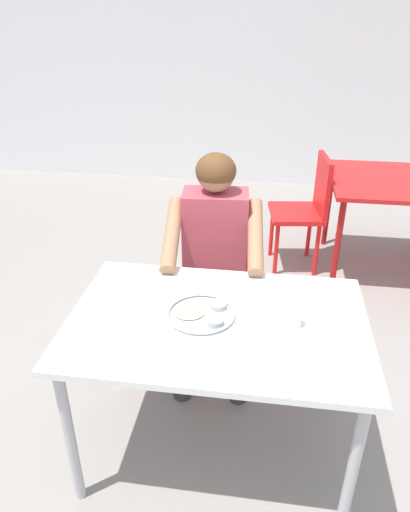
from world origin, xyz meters
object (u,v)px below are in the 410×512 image
object	(u,v)px
diner_foreground	(214,250)
table_background_red	(393,190)
thali_tray	(202,313)
drinking_cup	(293,316)
chair_foreground	(216,269)
chair_red_left	(307,205)
table_foreground	(217,334)

from	to	relation	value
diner_foreground	table_background_red	size ratio (longest dim) A/B	1.34
thali_tray	drinking_cup	xyz separation A→B (m)	(0.36, -0.02, 0.04)
thali_tray	chair_foreground	distance (m)	0.86
chair_red_left	table_foreground	bearing A→B (deg)	-104.12
table_foreground	diner_foreground	size ratio (longest dim) A/B	0.99
drinking_cup	chair_foreground	bearing A→B (deg)	115.51
table_foreground	diner_foreground	bearing A→B (deg)	98.35
chair_foreground	diner_foreground	world-z (taller)	diner_foreground
diner_foreground	chair_red_left	size ratio (longest dim) A/B	1.38
drinking_cup	diner_foreground	bearing A→B (deg)	121.91
drinking_cup	diner_foreground	world-z (taller)	diner_foreground
table_background_red	chair_red_left	size ratio (longest dim) A/B	1.03
chair_red_left	diner_foreground	bearing A→B (deg)	-114.34
table_foreground	chair_foreground	xyz separation A→B (m)	(-0.10, 0.84, -0.18)
table_background_red	table_foreground	bearing A→B (deg)	-119.64
thali_tray	drinking_cup	size ratio (longest dim) A/B	3.08
chair_foreground	chair_red_left	xyz separation A→B (m)	(0.57, 1.01, 0.03)
drinking_cup	diner_foreground	size ratio (longest dim) A/B	0.07
thali_tray	table_background_red	size ratio (longest dim) A/B	0.31
thali_tray	diner_foreground	size ratio (longest dim) A/B	0.23
thali_tray	table_background_red	distance (m)	2.19
table_foreground	thali_tray	world-z (taller)	thali_tray
thali_tray	table_background_red	bearing A→B (deg)	58.68
table_foreground	thali_tray	distance (m)	0.11
thali_tray	chair_foreground	size ratio (longest dim) A/B	0.34
table_background_red	chair_foreground	bearing A→B (deg)	-138.31
table_background_red	thali_tray	bearing A→B (deg)	-121.32
diner_foreground	chair_red_left	xyz separation A→B (m)	(0.56, 1.23, -0.21)
table_foreground	drinking_cup	xyz separation A→B (m)	(0.30, -0.00, 0.12)
table_foreground	thali_tray	size ratio (longest dim) A/B	4.28
drinking_cup	table_background_red	bearing A→B (deg)	67.63
drinking_cup	chair_red_left	xyz separation A→B (m)	(0.17, 1.85, -0.28)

